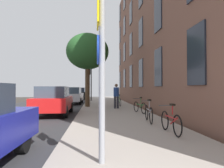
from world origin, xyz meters
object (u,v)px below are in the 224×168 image
Objects in this scene: bicycle_0 at (171,122)px; bicycle_1 at (149,113)px; sign_post at (101,64)px; car_1 at (54,100)px; tree_near at (88,52)px; pedestrian_0 at (116,94)px; traffic_light at (90,78)px; bicycle_3 at (119,102)px; car_2 at (72,95)px; car_3 at (79,93)px; bicycle_2 at (140,107)px.

bicycle_0 is 0.97× the size of bicycle_1.
sign_post reaches higher than car_1.
tree_near is at bearing 106.70° from bicycle_0.
sign_post is 1.85× the size of pedestrian_0.
bicycle_3 is at bearing -71.48° from traffic_light.
pedestrian_0 reaches higher than bicycle_3.
tree_near is 1.39× the size of car_2.
sign_post is 0.78× the size of car_2.
bicycle_3 is 0.37× the size of car_3.
tree_near is at bearing 124.89° from bicycle_2.
car_1 and car_3 have the same top height.
car_1 is 16.66m from car_3.
bicycle_3 is 5.83m from car_2.
car_1 is (-1.78, -4.10, -3.54)m from tree_near.
car_3 is (-1.51, 12.56, -3.53)m from tree_near.
bicycle_1 is at bearing 64.37° from sign_post.
bicycle_0 is at bearing -78.76° from car_3.
car_3 is at bearing 95.01° from sign_post.
car_2 is at bearing -90.80° from car_3.
traffic_light is 0.95× the size of car_1.
car_2 is (-1.63, 4.23, -3.53)m from tree_near.
car_1 is (-3.85, -2.38, -0.27)m from pedestrian_0.
bicycle_3 is at bearing -72.14° from car_3.
car_3 is at bearing 96.87° from tree_near.
sign_post is 3.60m from bicycle_0.
bicycle_3 is at bearing 81.40° from sign_post.
bicycle_1 is 1.00× the size of pedestrian_0.
bicycle_1 is 5.96m from pedestrian_0.
bicycle_1 is (2.15, 4.47, -1.49)m from sign_post.
traffic_light reaches higher than car_2.
traffic_light is (-0.56, 19.40, 0.75)m from sign_post.
sign_post is 0.84× the size of traffic_light.
bicycle_0 is (2.84, -17.05, -2.24)m from traffic_light.
bicycle_2 is at bearing -61.38° from car_2.
tree_near is (-0.08, -7.32, 1.65)m from traffic_light.
traffic_light is 0.93× the size of car_2.
bicycle_3 is at bearing 2.98° from tree_near.
traffic_light is 12.39m from bicycle_2.
tree_near is 3.30× the size of pedestrian_0.
pedestrian_0 is at bearing 31.72° from car_1.
car_3 is (-2.16, 24.64, -1.14)m from sign_post.
car_1 is (-4.27, -4.23, 0.36)m from bicycle_3.
bicycle_3 is (-0.63, 4.60, 0.00)m from bicycle_2.
traffic_light reaches higher than bicycle_1.
tree_near is 3.54× the size of bicycle_3.
sign_post is 12.33m from tree_near.
car_2 is 0.94× the size of car_3.
tree_near reaches higher than bicycle_3.
car_3 is (-3.59, 14.28, -0.26)m from pedestrian_0.
bicycle_2 is at bearing -74.79° from car_3.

